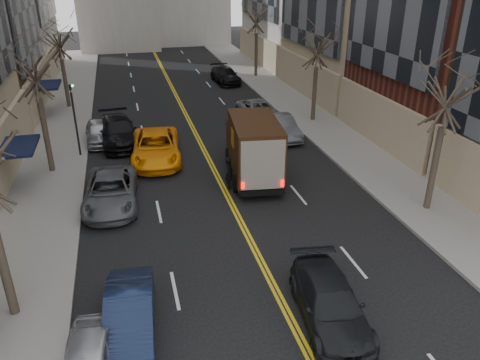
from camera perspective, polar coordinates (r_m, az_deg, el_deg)
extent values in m
cube|color=slate|center=(34.62, -21.08, 5.55)|extent=(4.00, 66.00, 0.15)
cube|color=slate|center=(36.93, 7.93, 8.18)|extent=(4.00, 66.00, 0.15)
cube|color=black|center=(25.64, -25.76, 3.67)|extent=(2.00, 3.00, 0.15)
cube|color=black|center=(26.20, -27.24, 1.31)|extent=(0.20, 3.00, 2.50)
cube|color=black|center=(37.97, -22.63, 10.62)|extent=(2.00, 3.00, 0.15)
cube|color=black|center=(38.35, -23.70, 8.93)|extent=(0.20, 3.00, 2.50)
cylinder|color=#382D23|center=(16.70, -26.94, -9.14)|extent=(0.30, 0.30, 3.83)
cylinder|color=#382D23|center=(27.36, -22.56, 5.01)|extent=(0.30, 0.30, 4.05)
cylinder|color=#382D23|center=(39.84, -20.49, 10.97)|extent=(0.30, 0.30, 3.69)
cylinder|color=#382D23|center=(23.03, 22.55, 1.26)|extent=(0.30, 0.30, 3.96)
cylinder|color=#382D23|center=(34.55, 9.05, 10.32)|extent=(0.30, 0.30, 3.78)
cylinder|color=#382D23|center=(48.33, 1.98, 15.03)|extent=(0.30, 0.30, 4.14)
cylinder|color=black|center=(29.11, -19.38, 6.41)|extent=(0.12, 0.12, 3.80)
imported|color=black|center=(28.50, -20.06, 10.87)|extent=(0.15, 0.18, 0.90)
sphere|color=#0CE526|center=(28.40, -19.75, 10.77)|extent=(0.14, 0.14, 0.14)
cube|color=black|center=(25.35, 1.61, 1.47)|extent=(2.86, 6.38, 0.29)
cube|color=black|center=(27.07, 0.89, 5.25)|extent=(2.45, 1.90, 2.02)
cube|color=black|center=(24.34, 1.84, 3.99)|extent=(2.87, 4.97, 2.89)
cube|color=black|center=(22.71, 2.76, -1.51)|extent=(2.22, 0.44, 0.29)
cube|color=red|center=(22.36, 0.36, -0.68)|extent=(0.18, 0.08, 0.34)
cube|color=red|center=(22.68, 5.19, -0.41)|extent=(0.18, 0.08, 0.34)
cube|color=gold|center=(24.03, -0.94, 5.19)|extent=(0.14, 0.86, 0.87)
cube|color=gold|center=(24.39, 4.58, 5.41)|extent=(0.14, 0.86, 0.87)
cylinder|color=black|center=(27.09, -1.43, 2.92)|extent=(0.38, 0.95, 0.92)
cylinder|color=black|center=(27.40, 3.31, 3.15)|extent=(0.38, 0.95, 0.92)
cylinder|color=black|center=(23.76, -0.50, -0.39)|extent=(0.38, 0.95, 0.92)
cylinder|color=black|center=(24.11, 4.87, -0.09)|extent=(0.38, 0.95, 0.92)
imported|color=black|center=(15.88, 10.92, -14.54)|extent=(2.50, 4.94, 1.37)
cube|color=black|center=(16.02, 10.05, -11.55)|extent=(0.13, 0.04, 0.09)
cube|color=blue|center=(16.00, 10.09, -11.61)|extent=(0.10, 0.01, 0.06)
imported|color=orange|center=(27.89, -10.21, 3.98)|extent=(3.21, 6.12, 1.64)
imported|color=black|center=(24.00, -1.32, 0.89)|extent=(0.48, 0.67, 1.70)
imported|color=#111A35|center=(15.55, -13.32, -15.73)|extent=(1.79, 4.36, 1.41)
imported|color=#52555B|center=(23.18, -15.49, -1.33)|extent=(2.72, 5.38, 1.46)
imported|color=black|center=(31.08, -14.65, 5.76)|extent=(2.80, 5.79, 1.63)
imported|color=#9E9FA5|center=(31.64, -16.82, 5.62)|extent=(1.88, 4.19, 1.40)
imported|color=#47494E|center=(31.30, 5.07, 6.47)|extent=(1.59, 4.44, 1.46)
imported|color=#96989C|center=(35.08, 2.28, 8.49)|extent=(2.68, 4.96, 1.32)
imported|color=black|center=(46.14, -1.80, 12.66)|extent=(2.35, 5.16, 1.46)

